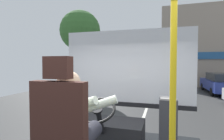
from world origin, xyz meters
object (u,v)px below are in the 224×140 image
Objects in this scene: handrail_pole at (173,88)px; fare_box at (168,130)px; bus_driver at (73,121)px; steering_console at (108,132)px; parked_car_blue at (220,83)px.

fare_box is (0.01, 1.12, -0.71)m from handrail_pole.
bus_driver reaches higher than fare_box.
fare_box is at bearing -12.69° from steering_console.
fare_box is (0.89, -0.20, 0.21)m from steering_console.
steering_console reaches higher than parked_car_blue.
bus_driver is at bearing 166.88° from handrail_pole.
handrail_pole is 0.53× the size of parked_car_blue.
handrail_pole reaches higher than bus_driver.
fare_box is 0.20× the size of parked_car_blue.
steering_console is at bearing 90.00° from bus_driver.
handrail_pole is 2.65× the size of fare_box.
fare_box reaches higher than steering_console.
bus_driver reaches higher than parked_car_blue.
parked_car_blue is at bearing 72.62° from handrail_pole.
handrail_pole is at bearing -56.47° from steering_console.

